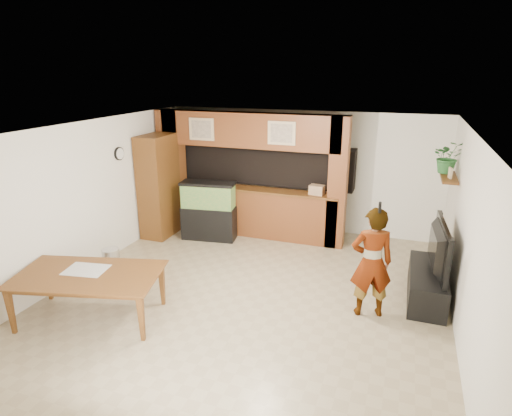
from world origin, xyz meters
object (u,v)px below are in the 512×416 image
at_px(pantry_cabinet, 159,186).
at_px(television, 432,247).
at_px(dining_table, 90,298).
at_px(aquarium, 209,211).
at_px(person, 371,263).

xyz_separation_m(pantry_cabinet, television, (5.35, -1.04, -0.20)).
height_order(pantry_cabinet, dining_table, pantry_cabinet).
xyz_separation_m(television, dining_table, (-4.52, -2.22, -0.52)).
height_order(aquarium, television, television).
bearing_deg(person, aquarium, -46.75).
distance_m(person, dining_table, 4.01).
height_order(television, person, person).
xyz_separation_m(pantry_cabinet, aquarium, (1.09, 0.10, -0.47)).
xyz_separation_m(aquarium, television, (4.26, -1.14, 0.27)).
bearing_deg(pantry_cabinet, dining_table, -75.77).
relative_size(person, dining_table, 0.82).
relative_size(aquarium, person, 0.75).
height_order(pantry_cabinet, person, pantry_cabinet).
bearing_deg(person, dining_table, 3.68).
xyz_separation_m(aquarium, person, (3.44, -1.89, 0.22)).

